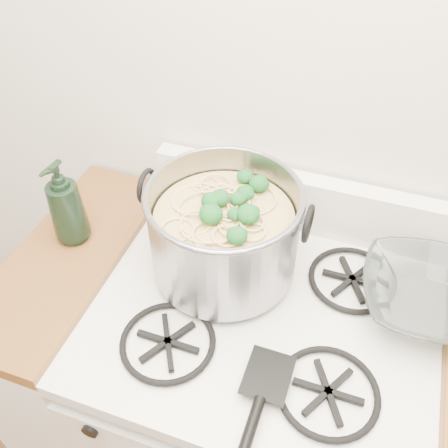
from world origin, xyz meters
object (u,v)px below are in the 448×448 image
spatula (268,373)px  glass_bowl (425,302)px  gas_range (255,409)px  stock_pot (224,233)px  bottle (65,203)px

spatula → glass_bowl: size_ratio=2.70×
gas_range → glass_bowl: glass_bowl is taller
stock_pot → spatula: bearing=-54.3°
glass_bowl → bottle: 0.85m
spatula → gas_range: bearing=108.2°
stock_pot → glass_bowl: (0.46, 0.03, -0.09)m
gas_range → glass_bowl: (0.33, 0.12, 0.50)m
stock_pot → glass_bowl: size_ratio=3.27×
gas_range → spatula: 0.53m
gas_range → stock_pot: 0.61m
glass_bowl → bottle: bearing=-175.6°
gas_range → bottle: bearing=173.9°
bottle → gas_range: bearing=3.1°
stock_pot → spatula: stock_pot is taller
glass_bowl → spatula: bearing=-134.9°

